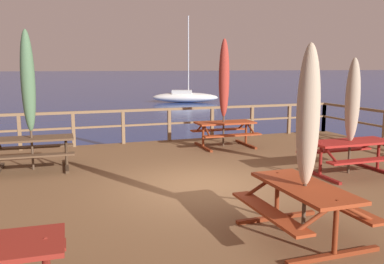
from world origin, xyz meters
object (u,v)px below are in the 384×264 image
at_px(patio_umbrella_short_mid, 353,101).
at_px(patio_umbrella_tall_mid_left, 224,79).
at_px(sailboat_distant, 185,97).
at_px(picnic_table_front_right, 351,150).
at_px(picnic_table_mid_right, 303,199).
at_px(picnic_table_mid_left, 225,129).
at_px(patio_umbrella_tall_back_left, 308,117).
at_px(patio_umbrella_short_front, 28,82).
at_px(picnic_table_back_right, 33,146).

distance_m(patio_umbrella_short_mid, patio_umbrella_tall_mid_left, 4.20).
bearing_deg(sailboat_distant, picnic_table_front_right, -100.90).
relative_size(picnic_table_front_right, patio_umbrella_tall_mid_left, 0.61).
bearing_deg(picnic_table_mid_right, sailboat_distant, 74.61).
xyz_separation_m(picnic_table_mid_left, patio_umbrella_tall_mid_left, (-0.02, 0.06, 1.51)).
distance_m(picnic_table_mid_right, sailboat_distant, 32.11).
relative_size(picnic_table_mid_right, patio_umbrella_tall_mid_left, 0.55).
bearing_deg(picnic_table_front_right, patio_umbrella_short_mid, 72.97).
distance_m(picnic_table_mid_left, patio_umbrella_tall_mid_left, 1.52).
bearing_deg(picnic_table_mid_right, picnic_table_front_right, 40.74).
relative_size(patio_umbrella_tall_back_left, patio_umbrella_short_front, 0.84).
height_order(picnic_table_back_right, picnic_table_mid_left, same).
height_order(picnic_table_mid_left, patio_umbrella_tall_mid_left, patio_umbrella_tall_mid_left).
height_order(picnic_table_front_right, picnic_table_back_right, same).
relative_size(picnic_table_mid_left, patio_umbrella_short_mid, 0.69).
bearing_deg(patio_umbrella_short_mid, sailboat_distant, 79.11).
bearing_deg(patio_umbrella_tall_back_left, picnic_table_mid_left, 75.60).
distance_m(picnic_table_front_right, patio_umbrella_tall_back_left, 4.23).
xyz_separation_m(patio_umbrella_short_mid, patio_umbrella_short_front, (-6.86, 2.77, 0.41)).
relative_size(picnic_table_mid_left, patio_umbrella_short_front, 0.55).
relative_size(picnic_table_back_right, sailboat_distant, 0.25).
bearing_deg(patio_umbrella_short_front, picnic_table_back_right, 65.33).
bearing_deg(picnic_table_front_right, patio_umbrella_tall_mid_left, 109.32).
height_order(picnic_table_front_right, patio_umbrella_short_mid, patio_umbrella_short_mid).
distance_m(picnic_table_mid_left, patio_umbrella_short_front, 5.79).
xyz_separation_m(patio_umbrella_tall_back_left, patio_umbrella_short_front, (-3.78, 5.49, 0.33)).
xyz_separation_m(picnic_table_back_right, patio_umbrella_short_mid, (6.85, -2.80, 1.11)).
bearing_deg(patio_umbrella_tall_mid_left, patio_umbrella_short_front, -168.01).
bearing_deg(patio_umbrella_short_front, patio_umbrella_short_mid, -22.00).
distance_m(picnic_table_mid_right, picnic_table_back_right, 6.66).
bearing_deg(picnic_table_mid_right, picnic_table_back_right, 124.48).
height_order(picnic_table_front_right, patio_umbrella_tall_back_left, patio_umbrella_tall_back_left).
distance_m(patio_umbrella_short_mid, sailboat_distant, 28.84).
xyz_separation_m(picnic_table_back_right, patio_umbrella_short_front, (-0.01, -0.02, 1.52)).
bearing_deg(patio_umbrella_tall_mid_left, patio_umbrella_short_mid, -70.20).
xyz_separation_m(picnic_table_front_right, patio_umbrella_tall_back_left, (-3.07, -2.66, 1.19)).
bearing_deg(patio_umbrella_short_front, picnic_table_front_right, -22.45).
xyz_separation_m(picnic_table_back_right, sailboat_distant, (12.29, 25.46, -0.88)).
bearing_deg(patio_umbrella_short_mid, picnic_table_mid_right, -138.83).
xyz_separation_m(patio_umbrella_short_mid, sailboat_distant, (5.43, 28.25, -1.99)).
bearing_deg(sailboat_distant, patio_umbrella_tall_mid_left, -105.73).
bearing_deg(sailboat_distant, patio_umbrella_short_mid, -100.89).
xyz_separation_m(picnic_table_front_right, patio_umbrella_short_mid, (0.02, 0.06, 1.11)).
bearing_deg(patio_umbrella_tall_back_left, picnic_table_front_right, 40.97).
bearing_deg(patio_umbrella_tall_mid_left, picnic_table_front_right, -70.68).
height_order(picnic_table_front_right, patio_umbrella_short_front, patio_umbrella_short_front).
xyz_separation_m(picnic_table_mid_left, patio_umbrella_tall_back_left, (-1.69, -6.58, 1.20)).
bearing_deg(patio_umbrella_tall_back_left, picnic_table_mid_right, 90.89).
relative_size(picnic_table_mid_right, sailboat_distant, 0.23).
distance_m(picnic_table_back_right, picnic_table_mid_left, 5.57).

